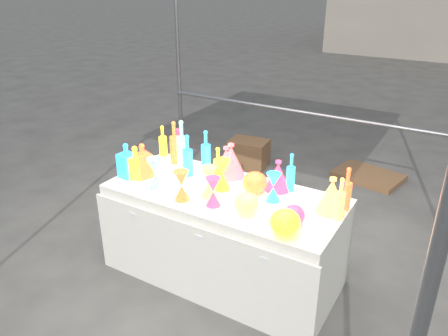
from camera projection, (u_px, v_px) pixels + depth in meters
The scene contains 32 objects.
ground at pixel (224, 273), 3.61m from camera, with size 80.00×80.00×0.00m, color slate.
display_table at pixel (223, 235), 3.45m from camera, with size 1.84×0.83×0.75m.
cardboard_box_closed at pixel (248, 153), 5.54m from camera, with size 0.47×0.34×0.34m, color #8B613F.
cardboard_box_flat at pixel (368, 176), 5.26m from camera, with size 0.75×0.54×0.06m, color #8B613F.
bottle_0 at pixel (163, 141), 3.91m from camera, with size 0.07×0.07×0.28m, color #CC4213, non-canonical shape.
bottle_1 at pixel (206, 150), 3.62m from camera, with size 0.08×0.08×0.34m, color #1A932F, non-canonical shape.
bottle_2 at pixel (174, 142), 3.74m from camera, with size 0.08×0.08×0.38m, color orange, non-canonical shape.
bottle_3 at pixel (178, 144), 3.82m from camera, with size 0.08×0.08×0.29m, color #2135C0, non-canonical shape.
bottle_5 at pixel (182, 143), 3.68m from camera, with size 0.09×0.09×0.41m, color #C62776, non-canonical shape.
bottle_6 at pixel (218, 164), 3.43m from camera, with size 0.07×0.07×0.28m, color #CC4213, non-canonical shape.
bottle_7 at pixel (188, 155), 3.51m from camera, with size 0.08×0.08×0.35m, color #1A932F, non-canonical shape.
decanter_0 at pixel (136, 162), 3.48m from camera, with size 0.11×0.11×0.27m, color #CC4213, non-canonical shape.
decanter_1 at pixel (143, 160), 3.49m from camera, with size 0.12×0.12×0.29m, color orange, non-canonical shape.
decanter_2 at pixel (127, 160), 3.49m from camera, with size 0.12×0.12×0.29m, color #1A932F, non-canonical shape.
hourglass_0 at pixel (182, 186), 3.14m from camera, with size 0.11×0.11×0.23m, color orange, non-canonical shape.
hourglass_1 at pixel (213, 192), 3.07m from camera, with size 0.11×0.11×0.22m, color #2135C0, non-canonical shape.
hourglass_2 at pixel (209, 182), 3.19m from camera, with size 0.12×0.12×0.24m, color #168A75, non-canonical shape.
hourglass_3 at pixel (156, 173), 3.32m from camera, with size 0.12×0.12×0.24m, color #C62776, non-canonical shape.
hourglass_4 at pixel (222, 175), 3.30m from camera, with size 0.12×0.12×0.24m, color #CC4213, non-canonical shape.
hourglass_5 at pixel (273, 187), 3.13m from camera, with size 0.11×0.11×0.22m, color #1A932F, non-canonical shape.
globe_0 at pixel (285, 224), 2.73m from camera, with size 0.19×0.19×0.16m, color #CC4213, non-canonical shape.
globe_1 at pixel (246, 205), 2.98m from camera, with size 0.17×0.17×0.14m, color #168A75, non-canonical shape.
globe_2 at pixel (255, 184), 3.26m from camera, with size 0.19×0.19×0.15m, color orange, non-canonical shape.
globe_3 at pixel (294, 216), 2.86m from camera, with size 0.15×0.15×0.12m, color #2135C0, non-canonical shape.
lampshade_0 at pixel (231, 160), 3.51m from camera, with size 0.24×0.24×0.28m, color gold, non-canonical shape.
lampshade_1 at pixel (226, 161), 3.54m from camera, with size 0.21×0.21×0.24m, color gold, non-canonical shape.
lampshade_2 at pixel (278, 175), 3.29m from camera, with size 0.20×0.20×0.24m, color #2135C0, non-canonical shape.
lampshade_3 at pixel (332, 195), 2.99m from camera, with size 0.22×0.22×0.26m, color #168A75, non-canonical shape.
bottle_8 at pixel (291, 172), 3.26m from camera, with size 0.07×0.07×0.31m, color #1A932F, non-canonical shape.
bottle_9 at pixel (347, 189), 2.99m from camera, with size 0.07×0.07×0.32m, color orange, non-canonical shape.
bottle_10 at pixel (341, 199), 2.92m from camera, with size 0.06×0.06×0.27m, color #2135C0, non-canonical shape.
bottle_11 at pixel (340, 198), 2.89m from camera, with size 0.07×0.07×0.30m, color #168A75, non-canonical shape.
Camera 1 is at (1.51, -2.52, 2.27)m, focal length 35.00 mm.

